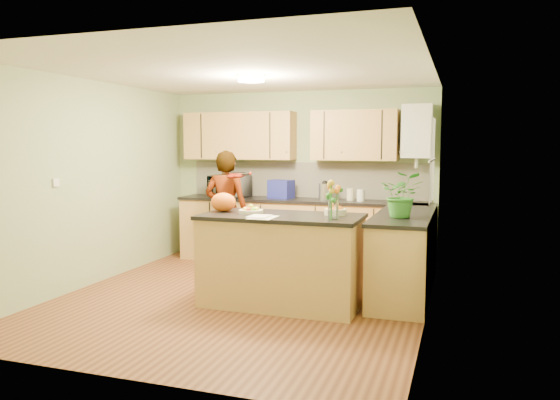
% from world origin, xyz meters
% --- Properties ---
extents(floor, '(4.50, 4.50, 0.00)m').
position_xyz_m(floor, '(0.00, 0.00, 0.00)').
color(floor, '#592D19').
rests_on(floor, ground).
extents(ceiling, '(4.00, 4.50, 0.02)m').
position_xyz_m(ceiling, '(0.00, 0.00, 2.50)').
color(ceiling, silver).
rests_on(ceiling, wall_back).
extents(wall_back, '(4.00, 0.02, 2.50)m').
position_xyz_m(wall_back, '(0.00, 2.25, 1.25)').
color(wall_back, '#93A979').
rests_on(wall_back, floor).
extents(wall_front, '(4.00, 0.02, 2.50)m').
position_xyz_m(wall_front, '(0.00, -2.25, 1.25)').
color(wall_front, '#93A979').
rests_on(wall_front, floor).
extents(wall_left, '(0.02, 4.50, 2.50)m').
position_xyz_m(wall_left, '(-2.00, 0.00, 1.25)').
color(wall_left, '#93A979').
rests_on(wall_left, floor).
extents(wall_right, '(0.02, 4.50, 2.50)m').
position_xyz_m(wall_right, '(2.00, 0.00, 1.25)').
color(wall_right, '#93A979').
rests_on(wall_right, floor).
extents(back_counter, '(3.64, 0.62, 0.94)m').
position_xyz_m(back_counter, '(0.10, 1.95, 0.47)').
color(back_counter, '#B48048').
rests_on(back_counter, floor).
extents(right_counter, '(0.62, 2.24, 0.94)m').
position_xyz_m(right_counter, '(1.70, 0.85, 0.47)').
color(right_counter, '#B48048').
rests_on(right_counter, floor).
extents(splashback, '(3.60, 0.02, 0.52)m').
position_xyz_m(splashback, '(0.10, 2.23, 1.20)').
color(splashback, beige).
rests_on(splashback, back_counter).
extents(upper_cabinets, '(3.20, 0.34, 0.70)m').
position_xyz_m(upper_cabinets, '(-0.18, 2.08, 1.85)').
color(upper_cabinets, '#B48048').
rests_on(upper_cabinets, wall_back).
extents(boiler, '(0.40, 0.30, 0.86)m').
position_xyz_m(boiler, '(1.70, 2.09, 1.90)').
color(boiler, white).
rests_on(boiler, wall_back).
extents(window_right, '(0.01, 1.30, 1.05)m').
position_xyz_m(window_right, '(1.99, 0.60, 1.55)').
color(window_right, white).
rests_on(window_right, wall_right).
extents(light_switch, '(0.02, 0.09, 0.09)m').
position_xyz_m(light_switch, '(-1.99, -0.60, 1.30)').
color(light_switch, white).
rests_on(light_switch, wall_left).
extents(ceiling_lamp, '(0.30, 0.30, 0.07)m').
position_xyz_m(ceiling_lamp, '(0.00, 0.30, 2.46)').
color(ceiling_lamp, '#FFEABF').
rests_on(ceiling_lamp, ceiling).
extents(peninsula_island, '(1.70, 0.87, 0.98)m').
position_xyz_m(peninsula_island, '(0.49, -0.08, 0.49)').
color(peninsula_island, '#B48048').
rests_on(peninsula_island, floor).
extents(fruit_dish, '(0.26, 0.26, 0.09)m').
position_xyz_m(fruit_dish, '(0.14, -0.08, 1.01)').
color(fruit_dish, beige).
rests_on(fruit_dish, peninsula_island).
extents(orange_bowl, '(0.23, 0.23, 0.13)m').
position_xyz_m(orange_bowl, '(1.04, 0.07, 1.03)').
color(orange_bowl, beige).
rests_on(orange_bowl, peninsula_island).
extents(flower_vase, '(0.24, 0.24, 0.44)m').
position_xyz_m(flower_vase, '(1.09, -0.26, 1.27)').
color(flower_vase, silver).
rests_on(flower_vase, peninsula_island).
extents(orange_bag, '(0.35, 0.33, 0.21)m').
position_xyz_m(orange_bag, '(-0.21, -0.03, 1.08)').
color(orange_bag, orange).
rests_on(orange_bag, peninsula_island).
extents(papers, '(0.24, 0.33, 0.01)m').
position_xyz_m(papers, '(0.39, -0.38, 0.98)').
color(papers, white).
rests_on(papers, peninsula_island).
extents(violinist, '(0.63, 0.45, 1.64)m').
position_xyz_m(violinist, '(-0.72, 1.19, 0.82)').
color(violinist, tan).
rests_on(violinist, floor).
extents(violin, '(0.59, 0.51, 0.15)m').
position_xyz_m(violin, '(-0.52, 0.97, 1.31)').
color(violin, '#4D0904').
rests_on(violin, violinist).
extents(microwave, '(0.67, 0.54, 0.32)m').
position_xyz_m(microwave, '(-1.02, 1.96, 1.10)').
color(microwave, white).
rests_on(microwave, back_counter).
extents(blue_box, '(0.37, 0.30, 0.27)m').
position_xyz_m(blue_box, '(-0.21, 1.99, 1.07)').
color(blue_box, navy).
rests_on(blue_box, back_counter).
extents(kettle, '(0.17, 0.17, 0.32)m').
position_xyz_m(kettle, '(0.46, 1.93, 1.07)').
color(kettle, '#B6B7BB').
rests_on(kettle, back_counter).
extents(jar_cream, '(0.14, 0.14, 0.17)m').
position_xyz_m(jar_cream, '(0.82, 1.98, 1.02)').
color(jar_cream, beige).
rests_on(jar_cream, back_counter).
extents(jar_white, '(0.12, 0.12, 0.16)m').
position_xyz_m(jar_white, '(0.98, 1.92, 1.02)').
color(jar_white, white).
rests_on(jar_white, back_counter).
extents(potted_plant, '(0.46, 0.40, 0.49)m').
position_xyz_m(potted_plant, '(1.70, 0.36, 1.19)').
color(potted_plant, '#307B29').
rests_on(potted_plant, right_counter).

